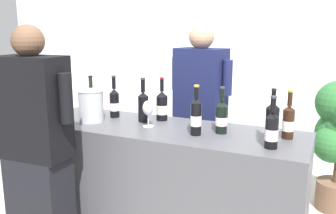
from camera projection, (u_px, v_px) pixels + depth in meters
name	position (u px, v px, depth m)	size (l,w,h in m)	color
wall_back	(248.00, 49.00, 4.77)	(8.00, 0.10, 2.80)	silver
counter	(164.00, 193.00, 2.66)	(1.96, 0.63, 0.99)	#4C4C51
wine_bottle_0	(114.00, 103.00, 2.82)	(0.07, 0.07, 0.33)	black
wine_bottle_1	(162.00, 106.00, 2.73)	(0.09, 0.09, 0.33)	black
wine_bottle_2	(196.00, 116.00, 2.35)	(0.07, 0.07, 0.33)	black
wine_bottle_3	(143.00, 105.00, 2.68)	(0.08, 0.08, 0.33)	black
wine_bottle_4	(91.00, 101.00, 2.89)	(0.08, 0.08, 0.32)	black
wine_bottle_5	(272.00, 130.00, 2.09)	(0.08, 0.08, 0.31)	black
wine_bottle_6	(272.00, 122.00, 2.21)	(0.08, 0.08, 0.33)	black
wine_bottle_7	(288.00, 122.00, 2.28)	(0.07, 0.07, 0.31)	black
wine_bottle_8	(221.00, 117.00, 2.39)	(0.08, 0.08, 0.31)	black
wine_glass	(148.00, 109.00, 2.55)	(0.08, 0.08, 0.19)	silver
ice_bucket	(91.00, 106.00, 2.69)	(0.19, 0.19, 0.24)	silver
person_server	(200.00, 126.00, 3.18)	(0.57, 0.32, 1.71)	black
person_guest	(38.00, 165.00, 2.30)	(0.57, 0.26, 1.70)	black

